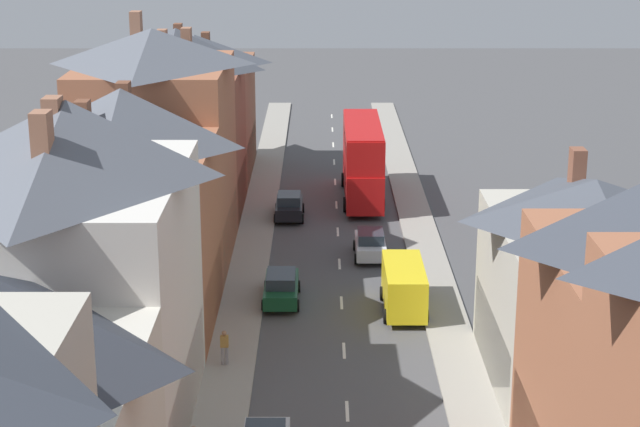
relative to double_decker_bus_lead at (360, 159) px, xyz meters
name	(u,v)px	position (x,y,z in m)	size (l,w,h in m)	color
pavement_left	(242,288)	(-6.89, -17.43, -2.75)	(2.20, 104.00, 0.14)	gray
pavement_right	(434,288)	(3.31, -17.43, -2.75)	(2.20, 104.00, 0.14)	gray
centre_line_dashes	(339,303)	(-1.79, -19.43, -2.81)	(0.14, 97.80, 0.01)	silver
terrace_row_left	(99,247)	(-11.98, -28.66, 3.32)	(8.00, 80.51, 13.88)	#B2704C
double_decker_bus_lead	(360,159)	(0.00, 0.00, 0.00)	(2.74, 10.80, 5.30)	red
car_near_silver	(279,287)	(-4.89, -19.29, -1.99)	(1.90, 4.42, 1.64)	#144728
car_parked_right_a	(286,206)	(-4.89, -4.49, -1.98)	(1.90, 4.01, 1.67)	black
car_parked_left_b	(368,244)	(0.01, -12.27, -1.99)	(1.90, 3.99, 1.63)	silver
delivery_van	(401,286)	(1.31, -20.55, -1.48)	(2.20, 5.20, 2.41)	yellow
pedestrian_mid_right	(222,346)	(-7.13, -27.22, -1.78)	(0.36, 0.22, 1.61)	gray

